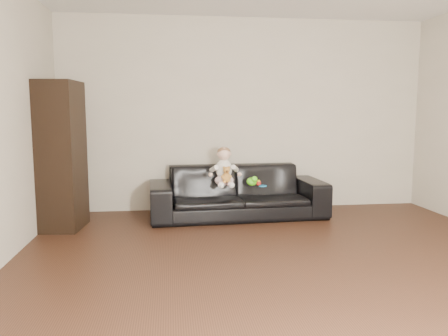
{
  "coord_description": "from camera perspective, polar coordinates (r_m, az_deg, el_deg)",
  "views": [
    {
      "loc": [
        -1.04,
        -3.2,
        1.34
      ],
      "look_at": [
        -0.37,
        2.14,
        0.65
      ],
      "focal_mm": 35.0,
      "sensor_mm": 36.0,
      "label": 1
    }
  ],
  "objects": [
    {
      "name": "sofa",
      "position": [
        5.61,
        1.77,
        -3.1
      ],
      "size": [
        2.26,
        0.97,
        0.65
      ],
      "primitive_type": "imported",
      "rotation": [
        0.0,
        0.0,
        0.05
      ],
      "color": "black",
      "rests_on": "floor"
    },
    {
      "name": "wall_back",
      "position": [
        6.04,
        2.83,
        6.94
      ],
      "size": [
        5.0,
        0.0,
        5.0
      ],
      "primitive_type": "plane",
      "rotation": [
        1.57,
        0.0,
        0.0
      ],
      "color": "#BEB4A0",
      "rests_on": "ground"
    },
    {
      "name": "teddy_bear",
      "position": [
        5.28,
        0.32,
        -0.89
      ],
      "size": [
        0.12,
        0.12,
        0.2
      ],
      "rotation": [
        0.0,
        0.0,
        0.18
      ],
      "color": "#B87E34",
      "rests_on": "sofa"
    },
    {
      "name": "cabinet",
      "position": [
        5.31,
        -20.47,
        1.49
      ],
      "size": [
        0.48,
        0.62,
        1.69
      ],
      "primitive_type": "cube",
      "rotation": [
        0.0,
        0.0,
        -0.1
      ],
      "color": "black",
      "rests_on": "floor"
    },
    {
      "name": "shelf_item",
      "position": [
        5.28,
        -20.44,
        5.6
      ],
      "size": [
        0.2,
        0.27,
        0.28
      ],
      "primitive_type": "cube",
      "rotation": [
        0.0,
        0.0,
        -0.1
      ],
      "color": "silver",
      "rests_on": "cabinet"
    },
    {
      "name": "toy_blue_disc",
      "position": [
        5.41,
        5.07,
        -2.34
      ],
      "size": [
        0.11,
        0.11,
        0.01
      ],
      "primitive_type": "cylinder",
      "rotation": [
        0.0,
        0.0,
        -0.1
      ],
      "color": "#1881C7",
      "rests_on": "sofa"
    },
    {
      "name": "baby",
      "position": [
        5.42,
        0.02,
        -0.1
      ],
      "size": [
        0.33,
        0.4,
        0.48
      ],
      "rotation": [
        0.0,
        0.0,
        -0.05
      ],
      "color": "#FED6DD",
      "rests_on": "sofa"
    },
    {
      "name": "toy_rattle",
      "position": [
        5.45,
        4.55,
        -2.0
      ],
      "size": [
        0.08,
        0.08,
        0.06
      ],
      "primitive_type": "sphere",
      "rotation": [
        0.0,
        0.0,
        0.33
      ],
      "color": "red",
      "rests_on": "sofa"
    },
    {
      "name": "floor",
      "position": [
        3.62,
        10.46,
        -14.48
      ],
      "size": [
        5.5,
        5.5,
        0.0
      ],
      "primitive_type": "plane",
      "color": "#3B2114",
      "rests_on": "ground"
    },
    {
      "name": "toy_green",
      "position": [
        5.44,
        3.64,
        -1.77
      ],
      "size": [
        0.17,
        0.19,
        0.11
      ],
      "primitive_type": "ellipsoid",
      "rotation": [
        0.0,
        0.0,
        -0.28
      ],
      "color": "#59E71B",
      "rests_on": "sofa"
    }
  ]
}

